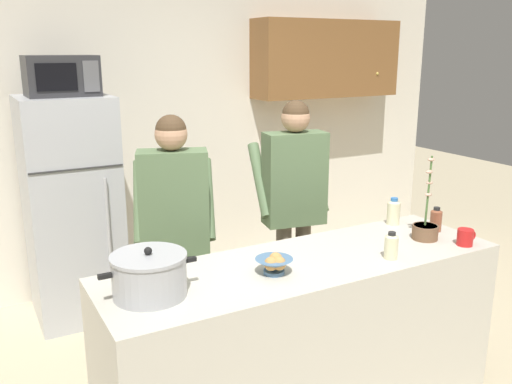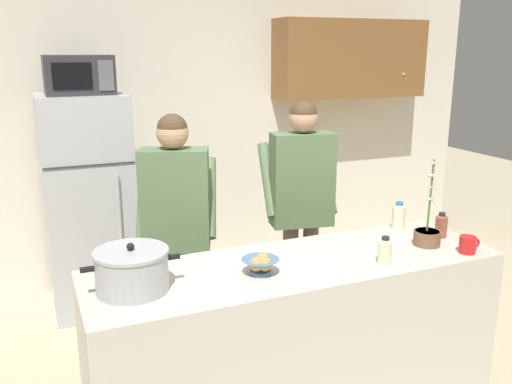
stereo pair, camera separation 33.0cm
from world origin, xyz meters
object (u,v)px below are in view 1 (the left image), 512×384
(potted_orchid, at_px, (425,228))
(microwave, at_px, (61,76))
(coffee_mug, at_px, (465,237))
(refrigerator, at_px, (72,210))
(person_near_pot, at_px, (174,216))
(bread_bowl, at_px, (274,264))
(bottle_mid_counter, at_px, (394,211))
(cooking_pot, at_px, (149,275))
(bottle_far_corner, at_px, (391,246))
(bottle_near_edge, at_px, (436,219))
(person_by_sink, at_px, (294,191))

(potted_orchid, bearing_deg, microwave, 131.35)
(microwave, xyz_separation_m, coffee_mug, (1.78, -2.07, -0.86))
(refrigerator, height_order, person_near_pot, refrigerator)
(bread_bowl, height_order, bottle_mid_counter, bottle_mid_counter)
(microwave, xyz_separation_m, cooking_pot, (-0.01, -1.84, -0.81))
(bottle_far_corner, distance_m, potted_orchid, 0.41)
(cooking_pot, bearing_deg, bread_bowl, -5.65)
(coffee_mug, distance_m, bottle_far_corner, 0.52)
(bottle_near_edge, bearing_deg, refrigerator, 135.00)
(bottle_mid_counter, bearing_deg, bottle_far_corner, -133.66)
(bottle_mid_counter, relative_size, bottle_far_corner, 1.17)
(coffee_mug, bearing_deg, microwave, 130.73)
(person_by_sink, xyz_separation_m, coffee_mug, (0.46, -1.10, -0.08))
(microwave, height_order, bread_bowl, microwave)
(person_near_pot, relative_size, cooking_pot, 3.60)
(bread_bowl, distance_m, potted_orchid, 1.04)
(coffee_mug, bearing_deg, person_near_pot, 143.35)
(microwave, relative_size, person_by_sink, 0.29)
(person_by_sink, xyz_separation_m, bottle_mid_counter, (0.36, -0.61, -0.04))
(cooking_pot, bearing_deg, bottle_near_edge, 1.03)
(refrigerator, xyz_separation_m, potted_orchid, (1.66, -1.91, 0.14))
(coffee_mug, bearing_deg, person_by_sink, 112.43)
(potted_orchid, bearing_deg, refrigerator, 131.02)
(refrigerator, height_order, cooking_pot, refrigerator)
(person_by_sink, bearing_deg, bottle_mid_counter, -59.27)
(person_near_pot, distance_m, person_by_sink, 0.92)
(cooking_pot, bearing_deg, person_near_pot, 62.17)
(person_near_pot, height_order, bottle_mid_counter, person_near_pot)
(cooking_pot, distance_m, bread_bowl, 0.63)
(coffee_mug, bearing_deg, potted_orchid, 123.73)
(person_near_pot, relative_size, coffee_mug, 12.52)
(person_by_sink, distance_m, coffee_mug, 1.20)
(person_near_pot, bearing_deg, refrigerator, 110.97)
(person_by_sink, bearing_deg, coffee_mug, -67.57)
(microwave, distance_m, cooking_pot, 2.01)
(microwave, bearing_deg, refrigerator, 90.07)
(coffee_mug, xyz_separation_m, bottle_far_corner, (-0.52, 0.05, 0.03))
(person_by_sink, bearing_deg, refrigerator, 143.30)
(refrigerator, relative_size, cooking_pot, 3.71)
(coffee_mug, bearing_deg, bottle_near_edge, 80.57)
(person_near_pot, xyz_separation_m, coffee_mug, (1.37, -1.02, -0.06))
(person_by_sink, bearing_deg, bottle_far_corner, -93.27)
(person_near_pot, bearing_deg, coffee_mug, -36.65)
(coffee_mug, distance_m, bread_bowl, 1.18)
(bread_bowl, bearing_deg, bottle_far_corner, -10.63)
(bottle_far_corner, bearing_deg, refrigerator, 121.79)
(microwave, bearing_deg, person_by_sink, -36.09)
(refrigerator, relative_size, bottle_far_corner, 11.27)
(cooking_pot, relative_size, coffee_mug, 3.47)
(cooking_pot, distance_m, bottle_mid_counter, 1.72)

